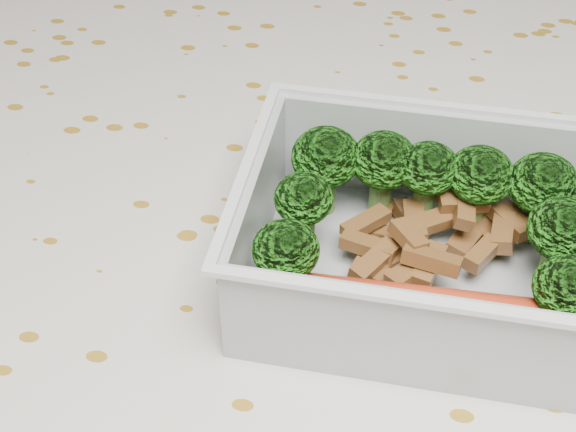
# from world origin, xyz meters

# --- Properties ---
(dining_table) EXTENTS (1.40, 0.90, 0.75)m
(dining_table) POSITION_xyz_m (0.00, 0.00, 0.67)
(dining_table) COLOR brown
(dining_table) RESTS_ON ground
(tablecloth) EXTENTS (1.46, 0.96, 0.19)m
(tablecloth) POSITION_xyz_m (0.00, 0.00, 0.72)
(tablecloth) COLOR silver
(tablecloth) RESTS_ON dining_table
(lunch_container) EXTENTS (0.17, 0.13, 0.06)m
(lunch_container) POSITION_xyz_m (0.06, -0.01, 0.78)
(lunch_container) COLOR silver
(lunch_container) RESTS_ON tablecloth
(broccoli_florets) EXTENTS (0.14, 0.10, 0.05)m
(broccoli_florets) POSITION_xyz_m (0.06, 0.01, 0.79)
(broccoli_florets) COLOR #608C3F
(broccoli_florets) RESTS_ON lunch_container
(meat_pile) EXTENTS (0.09, 0.07, 0.03)m
(meat_pile) POSITION_xyz_m (0.06, -0.00, 0.77)
(meat_pile) COLOR brown
(meat_pile) RESTS_ON lunch_container
(sausage) EXTENTS (0.14, 0.02, 0.02)m
(sausage) POSITION_xyz_m (0.06, -0.05, 0.78)
(sausage) COLOR red
(sausage) RESTS_ON lunch_container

